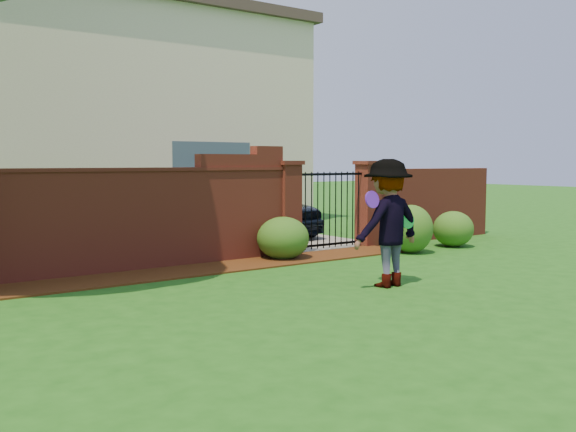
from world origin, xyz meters
TOP-DOWN VIEW (x-y plane):
  - ground at (0.00, 0.00)m, footprint 80.00×80.00m
  - mulch_bed at (-0.95, 3.34)m, footprint 11.10×1.08m
  - brick_wall at (-2.01, 4.00)m, footprint 8.70×0.31m
  - brick_wall_return at (6.60, 4.00)m, footprint 4.00×0.25m
  - pillar_left at (2.40, 4.00)m, footprint 0.50×0.50m
  - pillar_right at (4.60, 4.00)m, footprint 0.50×0.50m
  - iron_gate at (3.50, 4.00)m, footprint 1.78×0.03m
  - driveway at (3.50, 8.00)m, footprint 3.20×8.00m
  - house at (1.00, 12.00)m, footprint 12.40×6.40m
  - car at (3.77, 7.05)m, footprint 1.77×4.26m
  - shrub_left at (1.94, 3.50)m, footprint 1.00×1.00m
  - shrub_middle at (4.55, 2.68)m, footprint 0.90×0.90m
  - shrub_right at (6.01, 2.79)m, footprint 0.88×0.88m
  - man at (1.68, 0.43)m, footprint 1.25×0.75m
  - frisbee_purple at (1.28, 0.39)m, footprint 0.25×0.08m
  - frisbee_green at (2.01, 0.38)m, footprint 0.26×0.08m

SIDE VIEW (x-z plane):
  - ground at x=0.00m, z-range -0.01..0.00m
  - driveway at x=3.50m, z-range 0.00..0.01m
  - mulch_bed at x=-0.95m, z-range 0.00..0.03m
  - shrub_right at x=6.01m, z-range 0.00..0.78m
  - shrub_left at x=1.94m, z-range 0.00..0.82m
  - shrub_middle at x=4.55m, z-range 0.00..0.99m
  - car at x=3.77m, z-range 0.00..1.44m
  - brick_wall_return at x=6.60m, z-range 0.00..1.70m
  - iron_gate at x=3.50m, z-range 0.05..1.65m
  - brick_wall at x=-2.01m, z-range -0.15..2.01m
  - man at x=1.68m, z-range 0.00..1.90m
  - pillar_left at x=2.40m, z-range 0.02..1.90m
  - pillar_right at x=4.60m, z-range 0.02..1.90m
  - frisbee_green at x=2.01m, z-range 0.85..1.11m
  - frisbee_purple at x=1.28m, z-range 1.19..1.45m
  - house at x=1.00m, z-range 0.01..6.31m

